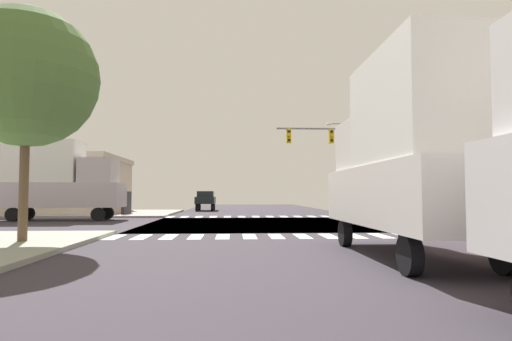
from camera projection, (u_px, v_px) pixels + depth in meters
ground at (277, 224)px, 23.79m from camera, size 90.00×90.00×0.05m
sidewalk_corner_ne at (418, 212)px, 36.45m from camera, size 12.00×12.00×0.14m
sidewalk_corner_nw at (100, 213)px, 35.07m from camera, size 12.00×12.00×0.14m
crosswalk_near at (289, 236)px, 16.50m from camera, size 13.50×2.00×0.01m
crosswalk_far at (263, 217)px, 31.05m from camera, size 13.50×2.00×0.01m
traffic_signal_mast at (337, 147)px, 31.31m from camera, size 7.21×0.55×6.68m
street_lamp at (343, 158)px, 39.11m from camera, size 1.78×0.32×8.00m
bank_building at (22, 185)px, 35.72m from camera, size 17.44×9.57×4.68m
sidewalk_tree at (27, 78)px, 13.76m from camera, size 4.38×4.38×7.45m
box_truck_trailing_4 at (59, 178)px, 26.73m from camera, size 7.20×2.40×4.85m
sedan_middle_2 at (206, 199)px, 42.45m from camera, size 1.80×4.30×1.88m
box_truck_outer_5 at (410, 155)px, 10.86m from camera, size 2.40×7.20×4.85m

